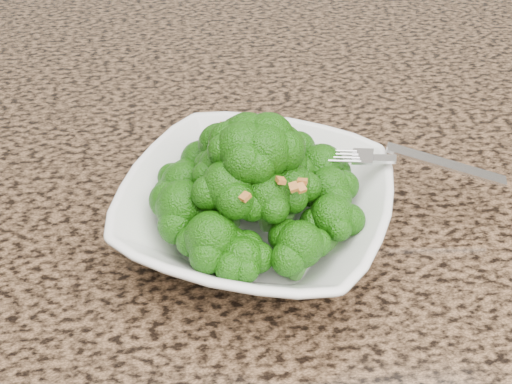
{
  "coord_description": "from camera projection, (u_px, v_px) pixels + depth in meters",
  "views": [
    {
      "loc": [
        -0.13,
        -0.18,
        1.29
      ],
      "look_at": [
        -0.08,
        0.24,
        0.95
      ],
      "focal_mm": 45.0,
      "sensor_mm": 36.0,
      "label": 1
    }
  ],
  "objects": [
    {
      "name": "fork",
      "position": [
        388.0,
        159.0,
        0.56
      ],
      "size": [
        0.18,
        0.08,
        0.01
      ],
      "primitive_type": null,
      "rotation": [
        0.0,
        0.0,
        -0.31
      ],
      "color": "silver",
      "rests_on": "bowl"
    },
    {
      "name": "granite_counter",
      "position": [
        327.0,
        197.0,
        0.64
      ],
      "size": [
        1.64,
        1.04,
        0.03
      ],
      "primitive_type": "cube",
      "color": "brown",
      "rests_on": "cabinet"
    },
    {
      "name": "broccoli_pile",
      "position": [
        256.0,
        149.0,
        0.51
      ],
      "size": [
        0.2,
        0.2,
        0.08
      ],
      "primitive_type": null,
      "color": "#1B5E0A",
      "rests_on": "bowl"
    },
    {
      "name": "bowl",
      "position": [
        256.0,
        212.0,
        0.56
      ],
      "size": [
        0.3,
        0.3,
        0.06
      ],
      "primitive_type": "imported",
      "rotation": [
        0.0,
        0.0,
        -0.42
      ],
      "color": "white",
      "rests_on": "granite_counter"
    },
    {
      "name": "garlic_topping",
      "position": [
        256.0,
        103.0,
        0.49
      ],
      "size": [
        0.12,
        0.12,
        0.01
      ],
      "primitive_type": null,
      "color": "#C2772F",
      "rests_on": "broccoli_pile"
    }
  ]
}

